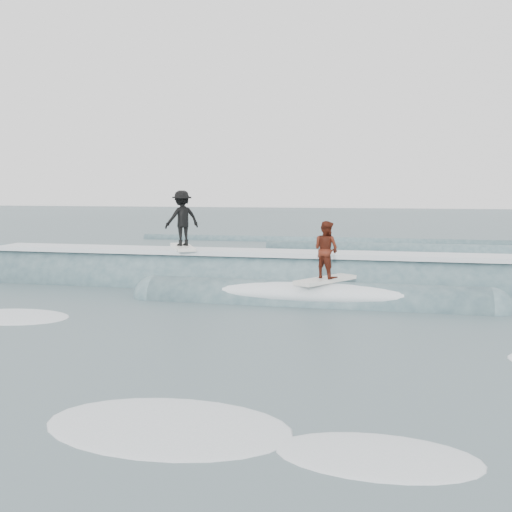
# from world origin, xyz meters

# --- Properties ---
(ground) EXTENTS (160.00, 160.00, 0.00)m
(ground) POSITION_xyz_m (0.00, 0.00, 0.00)
(ground) COLOR #3A5255
(ground) RESTS_ON ground
(breaking_wave) EXTENTS (23.87, 3.87, 2.17)m
(breaking_wave) POSITION_xyz_m (0.31, 6.09, 0.04)
(breaking_wave) COLOR #38545E
(breaking_wave) RESTS_ON ground
(surfer_black) EXTENTS (1.41, 2.03, 1.85)m
(surfer_black) POSITION_xyz_m (-2.63, 6.46, 2.06)
(surfer_black) COLOR white
(surfer_black) RESTS_ON ground
(surfer_red) EXTENTS (1.57, 1.97, 1.62)m
(surfer_red) POSITION_xyz_m (2.16, 4.26, 1.35)
(surfer_red) COLOR silver
(surfer_red) RESTS_ON ground
(whitewater) EXTENTS (14.18, 7.01, 0.10)m
(whitewater) POSITION_xyz_m (1.18, -2.01, 0.00)
(whitewater) COLOR white
(whitewater) RESTS_ON ground
(far_swells) EXTENTS (41.97, 8.65, 0.80)m
(far_swells) POSITION_xyz_m (0.27, 17.65, 0.00)
(far_swells) COLOR #38545E
(far_swells) RESTS_ON ground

